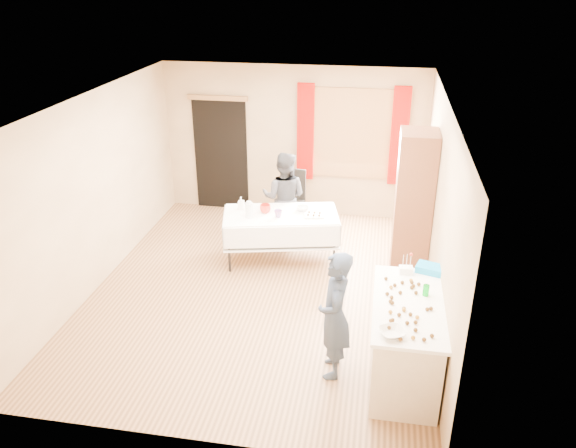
% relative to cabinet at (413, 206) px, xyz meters
% --- Properties ---
extents(floor, '(4.50, 5.50, 0.02)m').
position_rel_cabinet_xyz_m(floor, '(-1.99, -0.82, -1.06)').
color(floor, '#9E7047').
rests_on(floor, ground).
extents(ceiling, '(4.50, 5.50, 0.02)m').
position_rel_cabinet_xyz_m(ceiling, '(-1.99, -0.82, 1.56)').
color(ceiling, white).
rests_on(ceiling, floor).
extents(wall_back, '(4.50, 0.02, 2.60)m').
position_rel_cabinet_xyz_m(wall_back, '(-1.99, 1.94, 0.25)').
color(wall_back, tan).
rests_on(wall_back, floor).
extents(wall_front, '(4.50, 0.02, 2.60)m').
position_rel_cabinet_xyz_m(wall_front, '(-1.99, -3.58, 0.25)').
color(wall_front, tan).
rests_on(wall_front, floor).
extents(wall_left, '(0.02, 5.50, 2.60)m').
position_rel_cabinet_xyz_m(wall_left, '(-4.25, -0.82, 0.25)').
color(wall_left, tan).
rests_on(wall_left, floor).
extents(wall_right, '(0.02, 5.50, 2.60)m').
position_rel_cabinet_xyz_m(wall_right, '(0.27, -0.82, 0.25)').
color(wall_right, tan).
rests_on(wall_right, floor).
extents(window_frame, '(1.32, 0.06, 1.52)m').
position_rel_cabinet_xyz_m(window_frame, '(-0.99, 1.90, 0.45)').
color(window_frame, olive).
rests_on(window_frame, wall_back).
extents(window_pane, '(1.20, 0.02, 1.40)m').
position_rel_cabinet_xyz_m(window_pane, '(-0.99, 1.89, 0.45)').
color(window_pane, white).
rests_on(window_pane, wall_back).
extents(curtain_left, '(0.28, 0.06, 1.65)m').
position_rel_cabinet_xyz_m(curtain_left, '(-1.77, 1.85, 0.45)').
color(curtain_left, '#B00600').
rests_on(curtain_left, wall_back).
extents(curtain_right, '(0.28, 0.06, 1.65)m').
position_rel_cabinet_xyz_m(curtain_right, '(-0.21, 1.85, 0.45)').
color(curtain_right, '#B00600').
rests_on(curtain_right, wall_back).
extents(doorway, '(0.95, 0.04, 2.00)m').
position_rel_cabinet_xyz_m(doorway, '(-3.29, 1.91, -0.05)').
color(doorway, black).
rests_on(doorway, floor).
extents(door_lintel, '(1.05, 0.06, 0.08)m').
position_rel_cabinet_xyz_m(door_lintel, '(-3.29, 1.88, 0.97)').
color(door_lintel, olive).
rests_on(door_lintel, wall_back).
extents(cabinet, '(0.50, 0.60, 2.10)m').
position_rel_cabinet_xyz_m(cabinet, '(0.00, 0.00, 0.00)').
color(cabinet, brown).
rests_on(cabinet, floor).
extents(counter, '(0.72, 1.53, 0.91)m').
position_rel_cabinet_xyz_m(counter, '(-0.10, -2.28, -0.60)').
color(counter, beige).
rests_on(counter, floor).
extents(party_table, '(1.83, 1.21, 0.75)m').
position_rel_cabinet_xyz_m(party_table, '(-1.88, 0.11, -0.61)').
color(party_table, black).
rests_on(party_table, floor).
extents(chair, '(0.46, 0.46, 1.00)m').
position_rel_cabinet_xyz_m(chair, '(-1.92, 1.25, -0.75)').
color(chair, black).
rests_on(chair, floor).
extents(girl, '(0.59, 0.44, 1.46)m').
position_rel_cabinet_xyz_m(girl, '(-0.85, -2.36, -0.32)').
color(girl, '#222D45').
rests_on(girl, floor).
extents(woman, '(0.76, 0.62, 1.48)m').
position_rel_cabinet_xyz_m(woman, '(-1.94, 0.75, -0.31)').
color(woman, black).
rests_on(woman, floor).
extents(soda_can, '(0.08, 0.08, 0.12)m').
position_rel_cabinet_xyz_m(soda_can, '(0.08, -2.09, -0.08)').
color(soda_can, '#069617').
rests_on(soda_can, counter).
extents(mixing_bowl, '(0.40, 0.40, 0.06)m').
position_rel_cabinet_xyz_m(mixing_bowl, '(-0.27, -2.86, -0.11)').
color(mixing_bowl, white).
rests_on(mixing_bowl, counter).
extents(foam_block, '(0.16, 0.11, 0.08)m').
position_rel_cabinet_xyz_m(foam_block, '(-0.12, -1.65, -0.10)').
color(foam_block, white).
rests_on(foam_block, counter).
extents(blue_basket, '(0.34, 0.28, 0.08)m').
position_rel_cabinet_xyz_m(blue_basket, '(0.15, -1.57, -0.10)').
color(blue_basket, '#0D8AD7').
rests_on(blue_basket, counter).
extents(pitcher, '(0.11, 0.11, 0.22)m').
position_rel_cabinet_xyz_m(pitcher, '(-2.30, -0.09, -0.19)').
color(pitcher, silver).
rests_on(pitcher, party_table).
extents(cup_red, '(0.16, 0.16, 0.13)m').
position_rel_cabinet_xyz_m(cup_red, '(-2.11, 0.11, -0.24)').
color(cup_red, red).
rests_on(cup_red, party_table).
extents(cup_rainbow, '(0.14, 0.14, 0.11)m').
position_rel_cabinet_xyz_m(cup_rainbow, '(-1.89, -0.02, -0.25)').
color(cup_rainbow, red).
rests_on(cup_rainbow, party_table).
extents(small_bowl, '(0.22, 0.22, 0.06)m').
position_rel_cabinet_xyz_m(small_bowl, '(-1.58, 0.29, -0.27)').
color(small_bowl, white).
rests_on(small_bowl, party_table).
extents(pastry_tray, '(0.32, 0.25, 0.02)m').
position_rel_cabinet_xyz_m(pastry_tray, '(-1.38, 0.10, -0.29)').
color(pastry_tray, white).
rests_on(pastry_tray, party_table).
extents(bottle, '(0.09, 0.10, 0.19)m').
position_rel_cabinet_xyz_m(bottle, '(-2.49, 0.18, -0.21)').
color(bottle, white).
rests_on(bottle, party_table).
extents(cake_balls, '(0.50, 1.14, 0.04)m').
position_rel_cabinet_xyz_m(cake_balls, '(-0.14, -2.36, -0.12)').
color(cake_balls, '#3F2314').
rests_on(cake_balls, counter).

